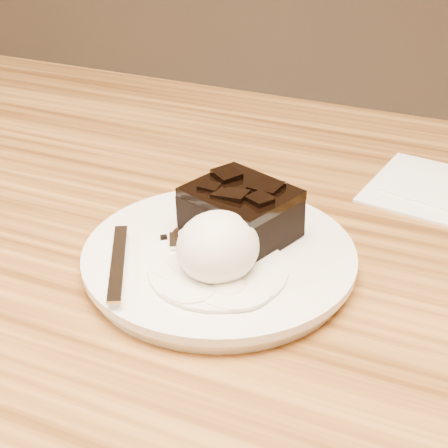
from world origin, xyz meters
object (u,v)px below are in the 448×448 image
at_px(napkin, 438,190).
at_px(plate, 219,260).
at_px(brownie, 241,216).
at_px(ice_cream_scoop, 218,247).
at_px(spoon, 187,238).

bearing_deg(napkin, plate, -124.21).
bearing_deg(brownie, napkin, 53.14).
relative_size(ice_cream_scoop, spoon, 0.42).
distance_m(brownie, spoon, 0.05).
bearing_deg(ice_cream_scoop, napkin, 61.04).
bearing_deg(spoon, brownie, 10.95).
distance_m(brownie, napkin, 0.25).
bearing_deg(brownie, ice_cream_scoop, -85.13).
height_order(plate, napkin, plate).
height_order(plate, brownie, brownie).
bearing_deg(ice_cream_scoop, spoon, 145.18).
height_order(brownie, spoon, brownie).
height_order(plate, ice_cream_scoop, ice_cream_scoop).
distance_m(plate, napkin, 0.27).
bearing_deg(ice_cream_scoop, brownie, 94.87).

